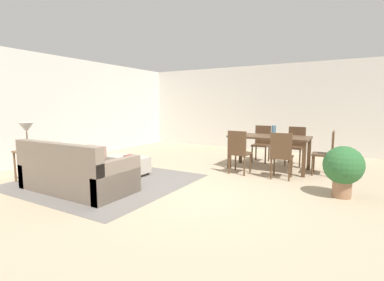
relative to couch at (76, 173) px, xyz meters
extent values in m
plane|color=tan|center=(1.81, 0.98, -0.30)|extent=(10.80, 10.80, 0.00)
cube|color=silver|center=(1.81, 5.98, 1.05)|extent=(9.00, 0.12, 2.70)
cube|color=silver|center=(-2.69, 1.48, 1.05)|extent=(0.12, 11.00, 2.70)
cube|color=slate|center=(-0.03, 0.67, -0.29)|extent=(3.00, 2.80, 0.01)
cube|color=gray|center=(0.00, 0.05, -0.09)|extent=(1.97, 0.94, 0.42)
cube|color=gray|center=(0.00, -0.34, 0.34)|extent=(1.97, 0.16, 0.44)
cube|color=gray|center=(-0.91, 0.05, 0.01)|extent=(0.14, 0.94, 0.62)
cube|color=gray|center=(0.91, 0.05, 0.01)|extent=(0.14, 0.94, 0.62)
cube|color=tan|center=(-0.57, -0.06, 0.32)|extent=(0.40, 0.12, 0.40)
cube|color=tan|center=(-0.19, -0.08, 0.30)|extent=(0.36, 0.12, 0.36)
cube|color=tan|center=(0.19, -0.06, 0.32)|extent=(0.40, 0.13, 0.40)
cube|color=gray|center=(0.57, -0.05, 0.32)|extent=(0.40, 0.11, 0.40)
cube|color=#B7AD9E|center=(-0.05, 1.29, -0.08)|extent=(0.95, 0.46, 0.32)
cylinder|color=#513823|center=(-0.48, 1.47, -0.27)|extent=(0.05, 0.05, 0.06)
cylinder|color=#513823|center=(0.38, 1.47, -0.27)|extent=(0.05, 0.05, 0.06)
cylinder|color=#513823|center=(-0.48, 1.11, -0.27)|extent=(0.05, 0.05, 0.06)
cylinder|color=#513823|center=(0.38, 1.11, -0.27)|extent=(0.05, 0.05, 0.06)
cube|color=brown|center=(-1.28, -0.04, 0.28)|extent=(0.40, 0.40, 0.03)
cylinder|color=brown|center=(-1.45, 0.13, -0.01)|extent=(0.04, 0.04, 0.57)
cylinder|color=brown|center=(-1.11, 0.13, -0.01)|extent=(0.04, 0.04, 0.57)
cylinder|color=brown|center=(-1.45, -0.21, -0.01)|extent=(0.04, 0.04, 0.57)
cylinder|color=brown|center=(-1.11, -0.21, -0.01)|extent=(0.04, 0.04, 0.57)
cylinder|color=brown|center=(-1.28, -0.04, 0.31)|extent=(0.16, 0.16, 0.02)
cylinder|color=brown|center=(-1.28, -0.04, 0.48)|extent=(0.02, 0.02, 0.32)
cone|color=silver|center=(-1.28, -0.04, 0.73)|extent=(0.26, 0.26, 0.18)
cube|color=#513823|center=(2.41, 3.25, 0.44)|extent=(1.72, 0.86, 0.04)
cube|color=#513823|center=(1.61, 3.62, 0.06)|extent=(0.07, 0.07, 0.72)
cube|color=#513823|center=(3.21, 3.62, 0.06)|extent=(0.07, 0.07, 0.72)
cube|color=#513823|center=(1.61, 2.88, 0.06)|extent=(0.07, 0.07, 0.72)
cube|color=#513823|center=(3.21, 2.88, 0.06)|extent=(0.07, 0.07, 0.72)
cube|color=#513823|center=(1.98, 2.56, 0.13)|extent=(0.42, 0.42, 0.04)
cube|color=#513823|center=(1.97, 2.38, 0.39)|extent=(0.40, 0.06, 0.47)
cylinder|color=#513823|center=(1.82, 2.74, -0.09)|extent=(0.04, 0.04, 0.41)
cylinder|color=#513823|center=(2.16, 2.72, -0.09)|extent=(0.04, 0.04, 0.41)
cylinder|color=#513823|center=(1.80, 2.40, -0.09)|extent=(0.04, 0.04, 0.41)
cylinder|color=#513823|center=(2.14, 2.38, -0.09)|extent=(0.04, 0.04, 0.41)
cube|color=#513823|center=(2.84, 2.58, 0.13)|extent=(0.43, 0.43, 0.04)
cube|color=#513823|center=(2.85, 2.40, 0.39)|extent=(0.40, 0.07, 0.47)
cylinder|color=#513823|center=(2.66, 2.74, -0.09)|extent=(0.04, 0.04, 0.41)
cylinder|color=#513823|center=(3.00, 2.76, -0.09)|extent=(0.04, 0.04, 0.41)
cylinder|color=#513823|center=(2.68, 2.40, -0.09)|extent=(0.04, 0.04, 0.41)
cylinder|color=#513823|center=(3.02, 2.42, -0.09)|extent=(0.04, 0.04, 0.41)
cube|color=#513823|center=(2.01, 3.98, 0.13)|extent=(0.40, 0.40, 0.04)
cube|color=#513823|center=(2.01, 4.16, 0.39)|extent=(0.40, 0.04, 0.47)
cylinder|color=#513823|center=(2.18, 3.82, -0.09)|extent=(0.04, 0.04, 0.41)
cylinder|color=#513823|center=(1.84, 3.81, -0.09)|extent=(0.04, 0.04, 0.41)
cylinder|color=#513823|center=(2.18, 4.16, -0.09)|extent=(0.04, 0.04, 0.41)
cylinder|color=#513823|center=(1.84, 4.15, -0.09)|extent=(0.04, 0.04, 0.41)
cube|color=#513823|center=(2.83, 4.00, 0.13)|extent=(0.43, 0.43, 0.04)
cube|color=#513823|center=(2.84, 4.18, 0.39)|extent=(0.40, 0.07, 0.47)
cylinder|color=#513823|center=(2.99, 3.82, -0.09)|extent=(0.04, 0.04, 0.41)
cylinder|color=#513823|center=(2.65, 3.84, -0.09)|extent=(0.04, 0.04, 0.41)
cylinder|color=#513823|center=(3.01, 4.16, -0.09)|extent=(0.04, 0.04, 0.41)
cylinder|color=#513823|center=(2.67, 4.18, -0.09)|extent=(0.04, 0.04, 0.41)
cube|color=#513823|center=(3.51, 3.29, 0.13)|extent=(0.41, 0.41, 0.04)
cube|color=#513823|center=(3.69, 3.29, 0.39)|extent=(0.05, 0.40, 0.47)
cylinder|color=#513823|center=(3.35, 3.11, -0.09)|extent=(0.04, 0.04, 0.41)
cylinder|color=#513823|center=(3.33, 3.45, -0.09)|extent=(0.04, 0.04, 0.41)
cylinder|color=#513823|center=(3.69, 3.12, -0.09)|extent=(0.04, 0.04, 0.41)
cylinder|color=#513823|center=(3.67, 3.46, -0.09)|extent=(0.04, 0.04, 0.41)
cylinder|color=slate|center=(2.50, 3.25, 0.58)|extent=(0.10, 0.10, 0.24)
cube|color=maroon|center=(0.08, 1.30, 0.10)|extent=(0.26, 0.20, 0.03)
cylinder|color=#996B4C|center=(3.93, 1.87, -0.17)|extent=(0.28, 0.28, 0.26)
sphere|color=#2D6633|center=(3.93, 1.87, 0.22)|extent=(0.60, 0.60, 0.60)
camera|label=1|loc=(4.03, -3.04, 1.15)|focal=26.31mm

